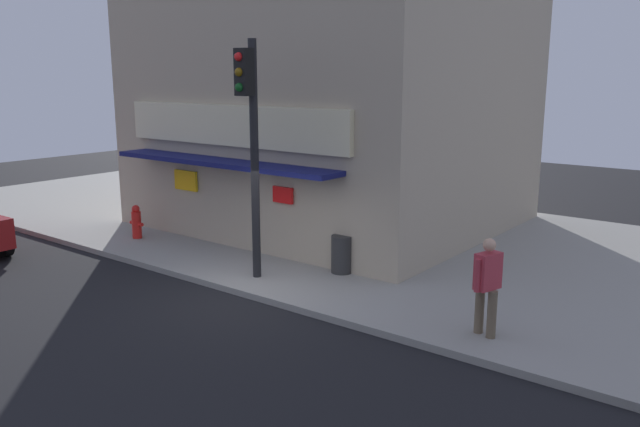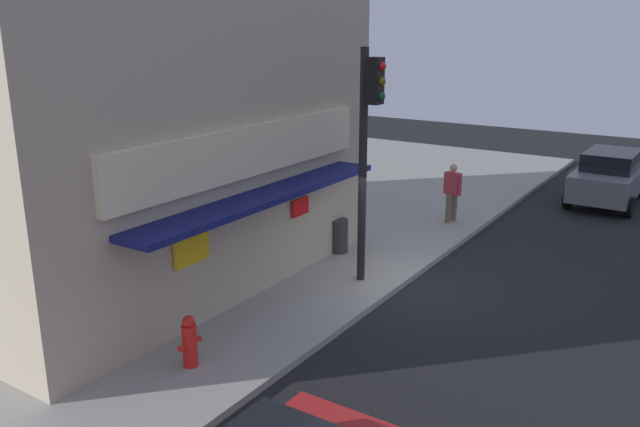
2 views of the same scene
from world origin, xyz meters
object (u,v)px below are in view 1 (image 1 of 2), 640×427
pedestrian (487,282)px  trash_can (342,254)px  fire_hydrant (137,222)px  traffic_light (250,128)px

pedestrian → trash_can: bearing=161.2°
fire_hydrant → trash_can: fire_hydrant is taller
fire_hydrant → traffic_light: bearing=-6.7°
traffic_light → fire_hydrant: 5.70m
traffic_light → trash_can: 3.45m
traffic_light → pedestrian: bearing=1.3°
fire_hydrant → pedestrian: bearing=-2.6°
pedestrian → fire_hydrant: bearing=177.4°
trash_can → pedestrian: 4.27m
traffic_light → fire_hydrant: (-4.92, 0.58, -2.81)m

